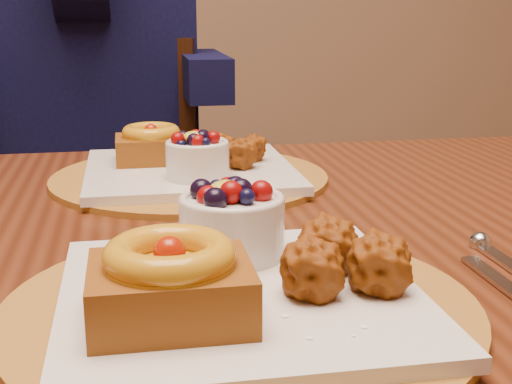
% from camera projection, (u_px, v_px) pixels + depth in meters
% --- Properties ---
extents(dining_table, '(1.60, 0.90, 0.76)m').
position_uv_depth(dining_table, '(210.00, 294.00, 0.80)').
color(dining_table, '#3A180A').
rests_on(dining_table, ground).
extents(place_setting_near, '(0.38, 0.38, 0.09)m').
position_uv_depth(place_setting_near, '(235.00, 278.00, 0.56)').
color(place_setting_near, brown).
rests_on(place_setting_near, dining_table).
extents(place_setting_far, '(0.38, 0.38, 0.08)m').
position_uv_depth(place_setting_far, '(188.00, 166.00, 0.98)').
color(place_setting_far, brown).
rests_on(place_setting_far, dining_table).
extents(chair_far, '(0.59, 0.59, 0.92)m').
position_uv_depth(chair_far, '(80.00, 237.00, 1.51)').
color(chair_far, black).
rests_on(chair_far, ground).
extents(diner, '(0.56, 0.53, 0.92)m').
position_uv_depth(diner, '(85.00, 7.00, 1.53)').
color(diner, black).
rests_on(diner, ground).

